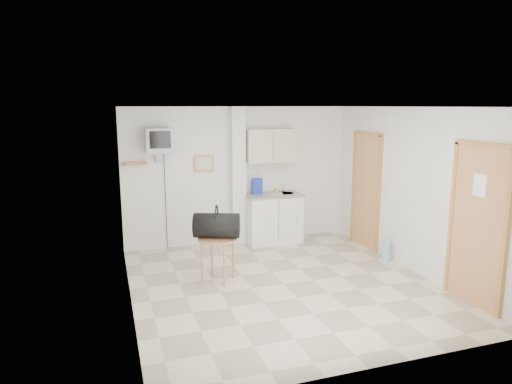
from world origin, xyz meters
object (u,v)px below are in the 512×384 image
object	(u,v)px
round_table	(218,244)
duffel_bag	(217,225)
water_bottle	(386,250)
crt_television	(159,141)

from	to	relation	value
round_table	duffel_bag	distance (m)	0.28
water_bottle	crt_television	bearing A→B (deg)	154.74
round_table	water_bottle	size ratio (longest dim) A/B	1.66
crt_television	duffel_bag	size ratio (longest dim) A/B	2.93
water_bottle	round_table	bearing A→B (deg)	179.36
crt_television	water_bottle	bearing A→B (deg)	-25.26
round_table	duffel_bag	xyz separation A→B (m)	(-0.01, 0.01, 0.28)
duffel_bag	water_bottle	distance (m)	2.91
round_table	water_bottle	xyz separation A→B (m)	(2.83, -0.03, -0.38)
crt_television	round_table	world-z (taller)	crt_television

